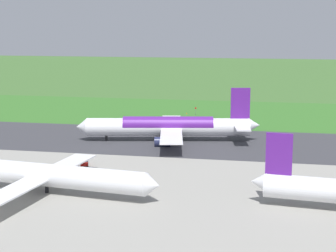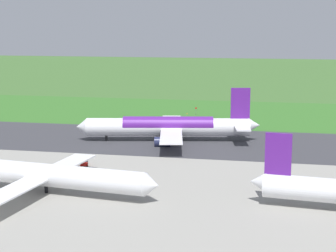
{
  "view_description": "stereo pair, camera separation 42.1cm",
  "coord_description": "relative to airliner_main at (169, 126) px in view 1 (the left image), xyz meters",
  "views": [
    {
      "loc": [
        -38.89,
        157.25,
        34.21
      ],
      "look_at": [
        -7.85,
        0.0,
        4.5
      ],
      "focal_mm": 59.33,
      "sensor_mm": 36.0,
      "label": 1
    },
    {
      "loc": [
        -39.31,
        157.17,
        34.21
      ],
      "look_at": [
        -7.85,
        0.0,
        4.5
      ],
      "focal_mm": 59.33,
      "sensor_mm": 36.0,
      "label": 2
    }
  ],
  "objects": [
    {
      "name": "airliner_main",
      "position": [
        0.0,
        0.0,
        0.0
      ],
      "size": [
        53.88,
        44.35,
        15.88
      ],
      "color": "white",
      "rests_on": "ground"
    },
    {
      "name": "service_car_followme",
      "position": [
        14.93,
        32.21,
        -3.51
      ],
      "size": [
        3.12,
        4.56,
        1.62
      ],
      "color": "#B21914",
      "rests_on": "ground"
    },
    {
      "name": "apron_concrete",
      "position": [
        8.22,
        61.68,
        -4.33
      ],
      "size": [
        440.0,
        110.0,
        0.05
      ],
      "primitive_type": "cube",
      "color": "gray",
      "rests_on": "ground"
    },
    {
      "name": "runway_asphalt",
      "position": [
        8.22,
        0.07,
        -4.32
      ],
      "size": [
        600.0,
        40.89,
        0.06
      ],
      "primitive_type": "cube",
      "color": "#38383D",
      "rests_on": "ground"
    },
    {
      "name": "grass_verge_foreground",
      "position": [
        8.22,
        -48.89,
        -4.33
      ],
      "size": [
        600.0,
        80.0,
        0.04
      ],
      "primitive_type": "cube",
      "color": "#346B27",
      "rests_on": "ground"
    },
    {
      "name": "airliner_parked_mid",
      "position": [
        15.11,
        54.95,
        -0.45
      ],
      "size": [
        48.9,
        40.12,
        14.28
      ],
      "color": "white",
      "rests_on": "ground"
    },
    {
      "name": "traffic_cone_orange",
      "position": [
        2.89,
        -49.74,
        -4.08
      ],
      "size": [
        0.4,
        0.4,
        0.55
      ],
      "primitive_type": "cone",
      "color": "orange",
      "rests_on": "ground"
    },
    {
      "name": "ground_plane",
      "position": [
        8.22,
        0.07,
        -4.35
      ],
      "size": [
        800.0,
        800.0,
        0.0
      ],
      "primitive_type": "plane",
      "color": "#3D662D"
    },
    {
      "name": "no_stopping_sign",
      "position": [
        -0.83,
        -47.92,
        -2.6
      ],
      "size": [
        0.6,
        0.1,
        2.99
      ],
      "color": "slate",
      "rests_on": "ground"
    }
  ]
}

